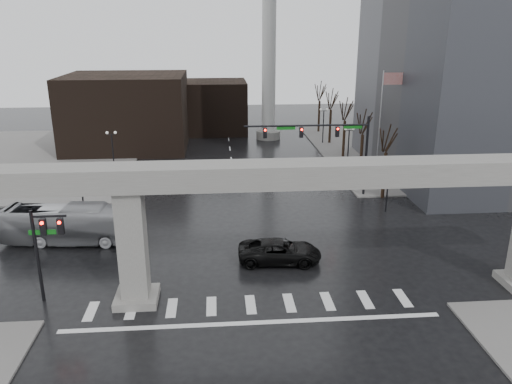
% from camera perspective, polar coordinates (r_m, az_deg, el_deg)
% --- Properties ---
extents(ground, '(160.00, 160.00, 0.00)m').
position_cam_1_polar(ground, '(32.24, -0.75, -11.81)').
color(ground, black).
rests_on(ground, ground).
extents(sidewalk_ne, '(28.00, 36.00, 0.15)m').
position_cam_1_polar(sidewalk_ne, '(71.44, 18.50, 4.44)').
color(sidewalk_ne, slate).
rests_on(sidewalk_ne, ground).
extents(sidewalk_nw, '(28.00, 36.00, 0.15)m').
position_cam_1_polar(sidewalk_nw, '(70.09, -24.70, 3.43)').
color(sidewalk_nw, slate).
rests_on(sidewalk_nw, ground).
extents(elevated_guideway, '(48.00, 2.60, 8.70)m').
position_cam_1_polar(elevated_guideway, '(29.48, 1.65, -0.08)').
color(elevated_guideway, gray).
rests_on(elevated_guideway, ground).
extents(building_far_left, '(16.00, 14.00, 10.00)m').
position_cam_1_polar(building_far_left, '(71.71, -14.51, 8.88)').
color(building_far_left, black).
rests_on(building_far_left, ground).
extents(building_far_mid, '(10.00, 10.00, 8.00)m').
position_cam_1_polar(building_far_mid, '(80.71, -4.76, 9.70)').
color(building_far_mid, black).
rests_on(building_far_mid, ground).
extents(smokestack, '(3.60, 3.60, 30.00)m').
position_cam_1_polar(smokestack, '(74.24, 1.49, 16.25)').
color(smokestack, beige).
rests_on(smokestack, ground).
extents(signal_mast_arm, '(12.12, 0.43, 8.00)m').
position_cam_1_polar(signal_mast_arm, '(48.94, 8.31, 5.99)').
color(signal_mast_arm, black).
rests_on(signal_mast_arm, ground).
extents(signal_left_pole, '(2.30, 0.30, 6.00)m').
position_cam_1_polar(signal_left_pole, '(32.50, -23.03, -5.11)').
color(signal_left_pole, black).
rests_on(signal_left_pole, ground).
extents(flagpole_assembly, '(2.06, 0.12, 12.00)m').
position_cam_1_polar(flagpole_assembly, '(53.35, 14.33, 8.51)').
color(flagpole_assembly, silver).
rests_on(flagpole_assembly, ground).
extents(lamp_right_0, '(1.22, 0.32, 5.11)m').
position_cam_1_polar(lamp_right_0, '(46.30, 14.92, 1.82)').
color(lamp_right_0, black).
rests_on(lamp_right_0, ground).
extents(lamp_right_1, '(1.22, 0.32, 5.11)m').
position_cam_1_polar(lamp_right_1, '(59.24, 10.54, 5.72)').
color(lamp_right_1, black).
rests_on(lamp_right_1, ground).
extents(lamp_right_2, '(1.22, 0.32, 5.11)m').
position_cam_1_polar(lamp_right_2, '(72.57, 7.73, 8.18)').
color(lamp_right_2, black).
rests_on(lamp_right_2, ground).
extents(lamp_left_0, '(1.22, 0.32, 5.11)m').
position_cam_1_polar(lamp_left_0, '(45.22, -19.38, 0.99)').
color(lamp_left_0, black).
rests_on(lamp_left_0, ground).
extents(lamp_left_1, '(1.22, 0.32, 5.11)m').
position_cam_1_polar(lamp_left_1, '(58.40, -16.10, 5.12)').
color(lamp_left_1, black).
rests_on(lamp_left_1, ground).
extents(lamp_left_2, '(1.22, 0.32, 5.11)m').
position_cam_1_polar(lamp_left_2, '(71.89, -14.02, 7.71)').
color(lamp_left_2, black).
rests_on(lamp_left_2, ground).
extents(tree_right_0, '(1.09, 1.58, 7.50)m').
position_cam_1_polar(tree_right_0, '(50.46, 14.50, 2.40)').
color(tree_right_0, black).
rests_on(tree_right_0, ground).
extents(tree_right_1, '(1.09, 1.61, 7.67)m').
position_cam_1_polar(tree_right_1, '(57.80, 12.00, 4.67)').
color(tree_right_1, black).
rests_on(tree_right_1, ground).
extents(tree_right_2, '(1.10, 1.63, 7.85)m').
position_cam_1_polar(tree_right_2, '(65.30, 10.05, 6.42)').
color(tree_right_2, black).
rests_on(tree_right_2, ground).
extents(tree_right_3, '(1.11, 1.66, 8.02)m').
position_cam_1_polar(tree_right_3, '(72.90, 8.51, 7.80)').
color(tree_right_3, black).
rests_on(tree_right_3, ground).
extents(tree_right_4, '(1.12, 1.69, 8.19)m').
position_cam_1_polar(tree_right_4, '(80.58, 7.24, 8.91)').
color(tree_right_4, black).
rests_on(tree_right_4, ground).
extents(pickup_truck, '(6.17, 3.21, 1.66)m').
position_cam_1_polar(pickup_truck, '(36.18, 2.73, -6.79)').
color(pickup_truck, black).
rests_on(pickup_truck, ground).
extents(city_bus, '(11.20, 3.60, 3.07)m').
position_cam_1_polar(city_bus, '(41.60, -20.31, -3.46)').
color(city_bus, '#9B9B9F').
rests_on(city_bus, ground).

